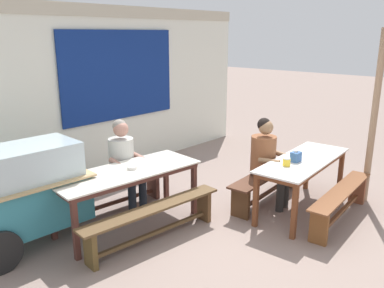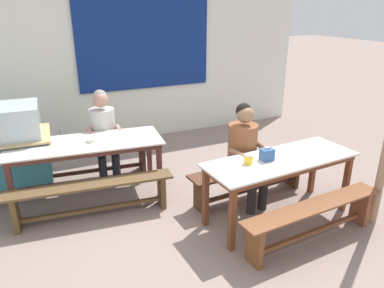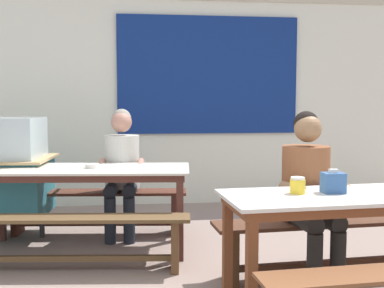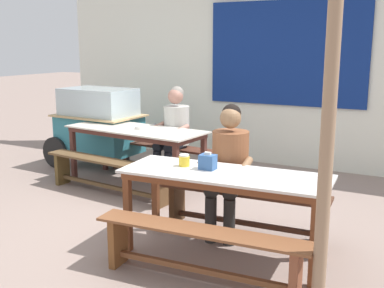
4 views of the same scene
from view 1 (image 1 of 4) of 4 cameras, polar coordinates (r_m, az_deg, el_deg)
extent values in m
plane|color=gray|center=(5.36, 6.27, -11.06)|extent=(40.00, 40.00, 0.00)
cube|color=silver|center=(6.98, -13.25, 6.39)|extent=(7.07, 0.12, 2.65)
cube|color=navy|center=(7.10, -10.25, 9.72)|extent=(2.36, 0.03, 1.52)
cube|color=#BCB59F|center=(6.92, -14.12, 18.13)|extent=(7.07, 0.20, 0.20)
cube|color=beige|center=(5.02, -9.42, -3.85)|extent=(1.95, 0.92, 0.02)
cube|color=#522C25|center=(5.03, -9.40, -4.27)|extent=(1.87, 0.85, 0.06)
cube|color=#522C25|center=(5.86, -3.76, -5.01)|extent=(0.07, 0.07, 0.68)
cube|color=#522C25|center=(5.43, 0.27, -6.70)|extent=(0.07, 0.07, 0.68)
cube|color=#522C25|center=(5.06, -19.47, -9.38)|extent=(0.07, 0.07, 0.68)
cube|color=#522C25|center=(4.55, -16.38, -11.99)|extent=(0.07, 0.07, 0.68)
cube|color=silver|center=(5.60, 15.77, -2.20)|extent=(1.84, 0.76, 0.02)
cube|color=brown|center=(5.61, 15.74, -2.60)|extent=(1.75, 0.70, 0.06)
cube|color=brown|center=(6.54, 16.20, -3.42)|extent=(0.06, 0.06, 0.67)
cube|color=brown|center=(6.38, 20.53, -4.28)|extent=(0.06, 0.06, 0.67)
cube|color=brown|center=(5.14, 9.15, -8.24)|extent=(0.06, 0.06, 0.67)
cube|color=brown|center=(4.94, 14.49, -9.60)|extent=(0.06, 0.06, 0.67)
cube|color=#532B1F|center=(5.57, -12.33, -5.50)|extent=(1.86, 0.47, 0.03)
cube|color=#4E2C24|center=(6.05, -5.62, -5.70)|extent=(0.08, 0.25, 0.41)
cube|color=#56281D|center=(5.34, -19.74, -9.61)|extent=(0.08, 0.25, 0.41)
cube|color=#532B1F|center=(5.69, -12.14, -8.55)|extent=(1.56, 0.20, 0.04)
cube|color=brown|center=(4.72, -5.61, -9.17)|extent=(1.91, 0.44, 0.03)
cube|color=brown|center=(5.30, 1.74, -8.84)|extent=(0.08, 0.21, 0.41)
cube|color=brown|center=(4.44, -14.40, -14.53)|extent=(0.08, 0.21, 0.41)
cube|color=brown|center=(4.86, -5.50, -12.63)|extent=(1.61, 0.21, 0.04)
cube|color=#502F1F|center=(5.91, 10.69, -4.16)|extent=(1.69, 0.43, 0.03)
cube|color=#4A2E1F|center=(6.59, 13.52, -4.24)|extent=(0.08, 0.27, 0.41)
cube|color=#4C301B|center=(5.40, 6.97, -8.44)|extent=(0.08, 0.27, 0.41)
cube|color=#502F1F|center=(6.02, 10.54, -7.06)|extent=(1.40, 0.14, 0.04)
cube|color=brown|center=(5.53, 20.73, -6.29)|extent=(1.75, 0.37, 0.02)
cube|color=brown|center=(6.29, 22.66, -6.03)|extent=(0.07, 0.22, 0.42)
cube|color=brown|center=(4.97, 17.76, -11.35)|extent=(0.07, 0.22, 0.42)
cube|color=brown|center=(5.66, 20.42, -9.36)|extent=(1.45, 0.14, 0.04)
cube|color=teal|center=(5.01, -21.94, -7.78)|extent=(1.22, 0.80, 0.54)
cube|color=silver|center=(4.85, -22.51, -2.57)|extent=(1.10, 0.72, 0.41)
cube|color=tan|center=(4.91, -22.27, -4.74)|extent=(1.30, 0.88, 0.02)
cylinder|color=black|center=(4.63, -25.83, -13.99)|extent=(0.47, 0.07, 0.47)
cylinder|color=#333333|center=(5.37, -16.27, -10.21)|extent=(0.05, 0.05, 0.23)
cylinder|color=#3F3F3F|center=(5.27, -14.45, -4.08)|extent=(0.07, 0.74, 0.04)
cylinder|color=#1D232C|center=(5.46, -8.57, -8.06)|extent=(0.11, 0.11, 0.44)
cylinder|color=#1D232C|center=(5.56, -7.07, -7.57)|extent=(0.11, 0.11, 0.44)
cylinder|color=#1D232C|center=(5.49, -9.74, -4.94)|extent=(0.15, 0.39, 0.13)
cylinder|color=#1D232C|center=(5.59, -8.23, -4.51)|extent=(0.15, 0.39, 0.13)
cylinder|color=#B9B8B0|center=(5.59, -10.12, -1.83)|extent=(0.35, 0.35, 0.53)
sphere|color=#AD7766|center=(5.47, -10.20, 2.11)|extent=(0.21, 0.21, 0.21)
sphere|color=gray|center=(5.49, -10.39, 2.53)|extent=(0.19, 0.19, 0.19)
cylinder|color=#AD7766|center=(5.35, -10.71, -2.82)|extent=(0.09, 0.31, 0.11)
cylinder|color=#AD7766|center=(5.56, -7.42, -1.95)|extent=(0.09, 0.31, 0.10)
cylinder|color=#282725|center=(5.67, 12.56, -7.36)|extent=(0.11, 0.11, 0.44)
cylinder|color=#282725|center=(5.83, 13.24, -6.76)|extent=(0.11, 0.11, 0.44)
cylinder|color=#282725|center=(5.63, 11.19, -4.49)|extent=(0.18, 0.37, 0.13)
cylinder|color=#282725|center=(5.79, 11.91, -3.98)|extent=(0.18, 0.37, 0.13)
cylinder|color=brown|center=(5.69, 10.20, -1.51)|extent=(0.35, 0.35, 0.53)
sphere|color=#916A48|center=(5.58, 10.58, 2.37)|extent=(0.20, 0.20, 0.20)
sphere|color=black|center=(5.58, 10.32, 2.77)|extent=(0.19, 0.19, 0.19)
cylinder|color=#916A48|center=(5.45, 11.04, -2.46)|extent=(0.11, 0.31, 0.08)
cylinder|color=#916A48|center=(5.80, 12.62, -1.44)|extent=(0.11, 0.31, 0.11)
cube|color=#355E99|center=(5.44, 14.69, -1.80)|extent=(0.14, 0.11, 0.13)
cube|color=white|center=(5.41, 14.75, -1.01)|extent=(0.06, 0.03, 0.02)
cylinder|color=yellow|center=(5.24, 13.44, -2.59)|extent=(0.10, 0.10, 0.09)
cylinder|color=white|center=(5.23, 13.48, -2.03)|extent=(0.09, 0.09, 0.02)
cylinder|color=silver|center=(5.04, -8.63, -3.38)|extent=(0.12, 0.12, 0.04)
cylinder|color=#9B7B5E|center=(6.15, 24.68, 3.31)|extent=(0.09, 0.09, 2.48)
camera|label=2|loc=(2.47, 58.16, 7.53)|focal=33.93mm
camera|label=3|loc=(3.59, 48.54, -7.20)|focal=44.06mm
camera|label=4|loc=(6.54, 53.13, 4.42)|focal=43.94mm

